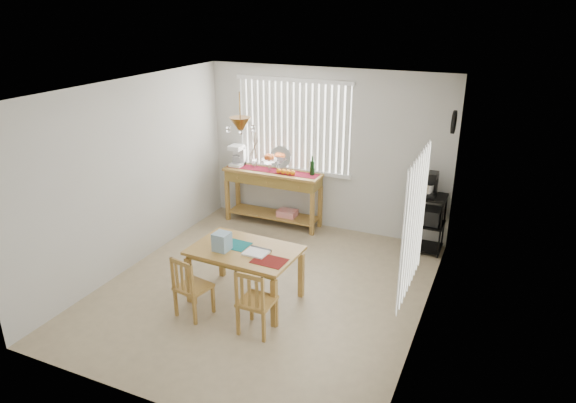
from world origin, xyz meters
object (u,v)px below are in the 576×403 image
at_px(cart_items, 430,184).
at_px(dining_table, 245,255).
at_px(chair_left, 191,287).
at_px(chair_right, 255,302).
at_px(sideboard, 273,184).
at_px(wire_cart, 426,218).

relative_size(cart_items, dining_table, 0.27).
height_order(dining_table, chair_left, chair_left).
height_order(chair_left, chair_right, chair_right).
xyz_separation_m(sideboard, wire_cart, (2.51, 0.00, -0.17)).
relative_size(sideboard, cart_items, 4.53).
distance_m(dining_table, chair_left, 0.75).
height_order(cart_items, chair_right, cart_items).
bearing_deg(chair_right, dining_table, 127.26).
xyz_separation_m(wire_cart, cart_items, (-0.00, 0.01, 0.52)).
bearing_deg(wire_cart, chair_left, -127.38).
relative_size(sideboard, chair_right, 2.03).
relative_size(chair_left, chair_right, 0.96).
relative_size(dining_table, chair_right, 1.65).
relative_size(cart_items, chair_left, 0.46).
distance_m(sideboard, chair_right, 3.11).
xyz_separation_m(wire_cart, chair_left, (-2.20, -2.89, -0.15)).
bearing_deg(dining_table, cart_items, 52.04).
xyz_separation_m(cart_items, chair_left, (-2.20, -2.90, -0.67)).
xyz_separation_m(wire_cart, dining_table, (-1.80, -2.30, 0.09)).
bearing_deg(chair_right, cart_items, 64.79).
bearing_deg(cart_items, dining_table, -127.96).
bearing_deg(chair_left, dining_table, 55.49).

